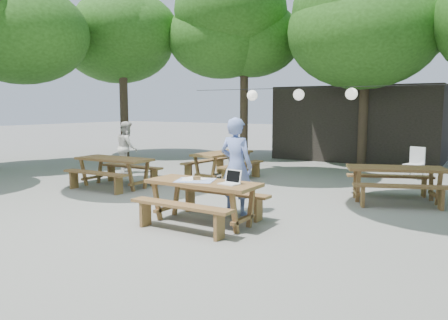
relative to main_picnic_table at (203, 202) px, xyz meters
name	(u,v)px	position (x,y,z in m)	size (l,w,h in m)	color
ground	(187,213)	(-0.68, 0.45, -0.39)	(80.00, 80.00, 0.00)	#62625D
pavilion	(360,123)	(-0.18, 10.95, 1.01)	(6.00, 3.00, 2.80)	black
main_picnic_table	(203,202)	(0.00, 0.00, 0.00)	(2.00, 1.58, 0.75)	brown
picnic_table_nw	(114,172)	(-3.90, 1.70, 0.00)	(2.02, 1.64, 0.75)	brown
picnic_table_ne	(395,184)	(2.50, 3.67, 0.00)	(2.34, 2.16, 0.75)	brown
picnic_table_far_w	(223,165)	(-2.29, 4.33, 0.00)	(1.71, 2.05, 0.75)	brown
woman	(236,166)	(0.13, 0.92, 0.53)	(0.67, 0.44, 1.84)	#7086CD
second_person	(127,147)	(-5.29, 3.60, 0.41)	(0.78, 0.60, 1.60)	silver
plastic_chair	(414,170)	(2.37, 7.12, -0.13)	(0.56, 0.56, 0.90)	silver
laptop	(231,180)	(0.55, 0.03, 0.42)	(0.37, 0.31, 0.24)	white
tabletop_clutter	(195,180)	(-0.16, 0.01, 0.37)	(0.80, 0.75, 0.08)	blue
paper_lanterns	(299,95)	(-0.87, 6.45, 2.02)	(9.00, 0.34, 0.38)	black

